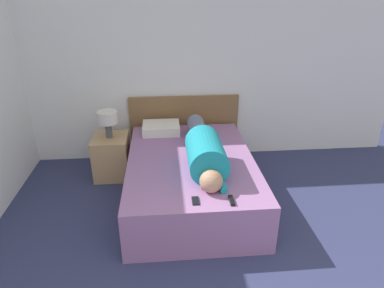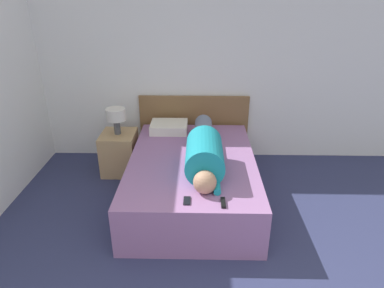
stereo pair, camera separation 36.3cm
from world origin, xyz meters
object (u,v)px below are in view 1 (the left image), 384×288
object	(u,v)px
bed	(191,178)
pillow_near_headboard	(161,128)
table_lamp	(108,119)
cell_phone	(195,201)
nightstand	(112,156)
tv_remote	(232,200)
person_lying	(204,150)

from	to	relation	value
bed	pillow_near_headboard	size ratio (longest dim) A/B	4.25
table_lamp	pillow_near_headboard	world-z (taller)	table_lamp
table_lamp	cell_phone	xyz separation A→B (m)	(0.96, -1.49, -0.27)
nightstand	table_lamp	bearing A→B (deg)	0.00
pillow_near_headboard	tv_remote	size ratio (longest dim) A/B	3.24
tv_remote	pillow_near_headboard	bearing A→B (deg)	110.32
bed	nightstand	world-z (taller)	nightstand
bed	person_lying	xyz separation A→B (m)	(0.13, -0.14, 0.43)
bed	nightstand	xyz separation A→B (m)	(-0.99, 0.63, 0.01)
tv_remote	person_lying	bearing A→B (deg)	102.24
pillow_near_headboard	table_lamp	bearing A→B (deg)	-165.95
person_lying	tv_remote	size ratio (longest dim) A/B	11.00
bed	pillow_near_headboard	bearing A→B (deg)	112.39
nightstand	pillow_near_headboard	size ratio (longest dim) A/B	1.13
bed	tv_remote	bearing A→B (deg)	-71.60
cell_phone	bed	bearing A→B (deg)	87.98
nightstand	table_lamp	world-z (taller)	table_lamp
person_lying	tv_remote	xyz separation A→B (m)	(0.16, -0.75, -0.15)
nightstand	pillow_near_headboard	bearing A→B (deg)	14.05
nightstand	cell_phone	size ratio (longest dim) A/B	4.22
nightstand	person_lying	bearing A→B (deg)	-34.53
table_lamp	pillow_near_headboard	size ratio (longest dim) A/B	0.71
tv_remote	bed	bearing A→B (deg)	108.40
nightstand	tv_remote	distance (m)	2.01
person_lying	tv_remote	distance (m)	0.78
bed	table_lamp	xyz separation A→B (m)	(-0.99, 0.63, 0.53)
person_lying	pillow_near_headboard	bearing A→B (deg)	116.25
tv_remote	table_lamp	bearing A→B (deg)	130.16
cell_phone	table_lamp	bearing A→B (deg)	122.73
nightstand	table_lamp	size ratio (longest dim) A/B	1.60
tv_remote	cell_phone	bearing A→B (deg)	174.51
table_lamp	cell_phone	size ratio (longest dim) A/B	2.64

